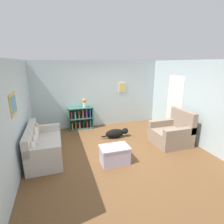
# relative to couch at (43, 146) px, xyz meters

# --- Properties ---
(ground_plane) EXTENTS (14.00, 14.00, 0.00)m
(ground_plane) POSITION_rel_couch_xyz_m (2.05, -0.12, -0.34)
(ground_plane) COLOR brown
(wall_back) EXTENTS (5.60, 0.13, 2.60)m
(wall_back) POSITION_rel_couch_xyz_m (2.05, 2.13, 0.96)
(wall_back) COLOR silver
(wall_back) RESTS_ON ground_plane
(wall_left) EXTENTS (0.13, 5.00, 2.60)m
(wall_left) POSITION_rel_couch_xyz_m (-0.50, -0.13, 0.96)
(wall_left) COLOR silver
(wall_left) RESTS_ON ground_plane
(wall_right) EXTENTS (0.16, 5.00, 2.60)m
(wall_right) POSITION_rel_couch_xyz_m (4.60, -0.10, 0.95)
(wall_right) COLOR silver
(wall_right) RESTS_ON ground_plane
(couch) EXTENTS (0.83, 1.72, 0.90)m
(couch) POSITION_rel_couch_xyz_m (0.00, 0.00, 0.00)
(couch) COLOR beige
(couch) RESTS_ON ground_plane
(bookshelf) EXTENTS (0.94, 0.32, 0.86)m
(bookshelf) POSITION_rel_couch_xyz_m (1.30, 1.92, 0.08)
(bookshelf) COLOR #2D6B56
(bookshelf) RESTS_ON ground_plane
(recliner_chair) EXTENTS (1.04, 1.04, 1.08)m
(recliner_chair) POSITION_rel_couch_xyz_m (3.90, -0.29, 0.01)
(recliner_chair) COLOR gray
(recliner_chair) RESTS_ON ground_plane
(coffee_table) EXTENTS (0.73, 0.49, 0.46)m
(coffee_table) POSITION_rel_couch_xyz_m (1.77, -0.83, -0.10)
(coffee_table) COLOR #BCB2D1
(coffee_table) RESTS_ON ground_plane
(dog) EXTENTS (0.97, 0.28, 0.31)m
(dog) POSITION_rel_couch_xyz_m (2.33, 0.66, -0.18)
(dog) COLOR black
(dog) RESTS_ON ground_plane
(vase) EXTENTS (0.15, 0.15, 0.34)m
(vase) POSITION_rel_couch_xyz_m (1.45, 1.90, 0.71)
(vase) COLOR silver
(vase) RESTS_ON bookshelf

